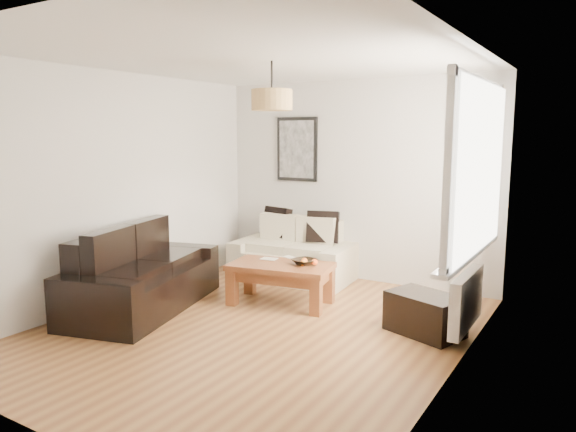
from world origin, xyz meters
The scene contains 21 objects.
floor centered at (0.00, 0.00, 0.00)m, with size 4.50×4.50×0.00m, color brown.
ceiling centered at (0.00, 0.00, 2.60)m, with size 3.80×4.50×0.00m, color white, non-canonical shape.
wall_back centered at (0.00, 2.25, 1.30)m, with size 3.80×0.04×2.60m, color silver, non-canonical shape.
wall_front centered at (0.00, -2.25, 1.30)m, with size 3.80×0.04×2.60m, color silver, non-canonical shape.
wall_left centered at (-1.90, 0.00, 1.30)m, with size 0.04×4.50×2.60m, color silver, non-canonical shape.
wall_right centered at (1.90, 0.00, 1.30)m, with size 0.04×4.50×2.60m, color silver, non-canonical shape.
window_bay centered at (1.86, 0.80, 1.60)m, with size 0.14×1.90×1.60m, color white, non-canonical shape.
radiator centered at (1.82, 0.80, 0.38)m, with size 0.10×0.90×0.52m, color white.
poster centered at (-0.85, 2.22, 1.70)m, with size 0.62×0.04×0.87m, color black, non-canonical shape.
pendant_shade centered at (0.00, 0.30, 2.23)m, with size 0.40×0.40×0.20m, color tan.
loveseat_cream centered at (-0.65, 1.78, 0.38)m, with size 1.55×0.84×0.77m, color #C1B89B, non-canonical shape.
sofa_leather centered at (-1.43, -0.11, 0.42)m, with size 1.94×0.94×0.84m, color black, non-canonical shape.
coffee_table centered at (-0.22, 0.80, 0.23)m, with size 1.13×0.62×0.46m, color brown, non-canonical shape.
ottoman centered at (1.45, 0.75, 0.20)m, with size 0.68×0.44×0.39m, color black.
cushion_left centered at (-1.03, 1.97, 0.70)m, with size 0.41×0.13×0.41m, color black.
cushion_right centered at (-0.31, 1.97, 0.70)m, with size 0.41×0.13×0.41m, color black.
fruit_bowl centered at (0.02, 0.90, 0.50)m, with size 0.26×0.26×0.06m, color black.
orange_a centered at (0.06, 0.83, 0.50)m, with size 0.07×0.07×0.07m, color orange.
orange_b centered at (0.15, 0.92, 0.50)m, with size 0.07×0.07×0.07m, color #F25414.
orange_c centered at (0.03, 0.91, 0.50)m, with size 0.07×0.07×0.07m, color orange.
papers centered at (-0.46, 0.93, 0.47)m, with size 0.18×0.13×0.01m, color beige.
Camera 1 is at (2.89, -4.11, 1.89)m, focal length 33.16 mm.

